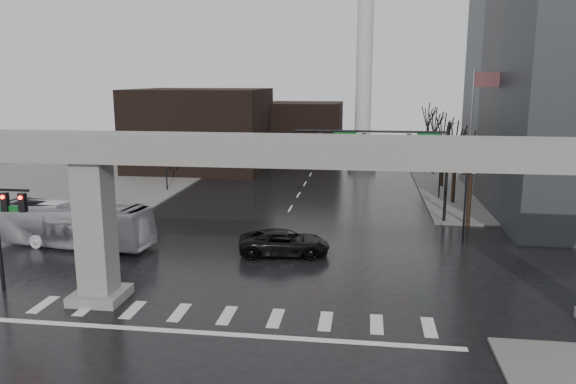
% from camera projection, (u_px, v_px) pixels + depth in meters
% --- Properties ---
extents(ground, '(160.00, 160.00, 0.00)m').
position_uv_depth(ground, '(232.00, 307.00, 28.24)').
color(ground, black).
rests_on(ground, ground).
extents(sidewalk_ne, '(28.00, 36.00, 0.15)m').
position_uv_depth(sidewalk_ne, '(550.00, 186.00, 59.64)').
color(sidewalk_ne, slate).
rests_on(sidewalk_ne, ground).
extents(sidewalk_nw, '(28.00, 36.00, 0.15)m').
position_uv_depth(sidewalk_nw, '(90.00, 174.00, 66.68)').
color(sidewalk_nw, slate).
rests_on(sidewalk_nw, ground).
extents(elevated_guideway, '(48.00, 2.60, 8.70)m').
position_uv_depth(elevated_guideway, '(255.00, 173.00, 26.69)').
color(elevated_guideway, gray).
rests_on(elevated_guideway, ground).
extents(building_far_left, '(16.00, 14.00, 10.00)m').
position_uv_depth(building_far_left, '(201.00, 130.00, 69.89)').
color(building_far_left, black).
rests_on(building_far_left, ground).
extents(building_far_mid, '(10.00, 10.00, 8.00)m').
position_uv_depth(building_far_mid, '(305.00, 131.00, 78.17)').
color(building_far_mid, black).
rests_on(building_far_mid, ground).
extents(smokestack, '(3.60, 3.60, 30.00)m').
position_uv_depth(smokestack, '(364.00, 61.00, 69.40)').
color(smokestack, silver).
rests_on(smokestack, ground).
extents(signal_mast_arm, '(12.12, 0.43, 8.00)m').
position_uv_depth(signal_mast_arm, '(398.00, 149.00, 44.10)').
color(signal_mast_arm, black).
rests_on(signal_mast_arm, ground).
extents(signal_left_pole, '(2.30, 0.30, 6.00)m').
position_uv_depth(signal_left_pole, '(6.00, 218.00, 29.57)').
color(signal_left_pole, black).
rests_on(signal_left_pole, ground).
extents(flagpole_assembly, '(2.06, 0.12, 12.00)m').
position_uv_depth(flagpole_assembly, '(475.00, 125.00, 46.01)').
color(flagpole_assembly, silver).
rests_on(flagpole_assembly, ground).
extents(lamp_right_0, '(1.22, 0.32, 5.11)m').
position_uv_depth(lamp_right_0, '(466.00, 192.00, 39.30)').
color(lamp_right_0, black).
rests_on(lamp_right_0, ground).
extents(lamp_right_1, '(1.22, 0.32, 5.11)m').
position_uv_depth(lamp_right_1, '(441.00, 163.00, 52.89)').
color(lamp_right_1, black).
rests_on(lamp_right_1, ground).
extents(lamp_right_2, '(1.22, 0.32, 5.11)m').
position_uv_depth(lamp_right_2, '(426.00, 145.00, 66.48)').
color(lamp_right_2, black).
rests_on(lamp_right_2, ground).
extents(lamp_left_0, '(1.22, 0.32, 5.11)m').
position_uv_depth(lamp_left_0, '(102.00, 182.00, 42.96)').
color(lamp_left_0, black).
rests_on(lamp_left_0, ground).
extents(lamp_left_1, '(1.22, 0.32, 5.11)m').
position_uv_depth(lamp_left_1, '(166.00, 157.00, 56.54)').
color(lamp_left_1, black).
rests_on(lamp_left_1, ground).
extents(lamp_left_2, '(1.22, 0.32, 5.11)m').
position_uv_depth(lamp_left_2, '(205.00, 142.00, 70.13)').
color(lamp_left_2, black).
rests_on(lamp_left_2, ground).
extents(tree_right_0, '(1.09, 1.58, 7.50)m').
position_uv_depth(tree_right_0, '(470.00, 191.00, 43.20)').
color(tree_right_0, black).
rests_on(tree_right_0, ground).
extents(tree_right_1, '(1.09, 1.61, 7.67)m').
position_uv_depth(tree_right_1, '(455.00, 173.00, 50.95)').
color(tree_right_1, black).
rests_on(tree_right_1, ground).
extents(tree_right_2, '(1.10, 1.63, 7.85)m').
position_uv_depth(tree_right_2, '(443.00, 160.00, 58.70)').
color(tree_right_2, black).
rests_on(tree_right_2, ground).
extents(tree_right_3, '(1.11, 1.66, 8.02)m').
position_uv_depth(tree_right_3, '(434.00, 150.00, 66.45)').
color(tree_right_3, black).
rests_on(tree_right_3, ground).
extents(tree_right_4, '(1.12, 1.69, 8.19)m').
position_uv_depth(tree_right_4, '(427.00, 142.00, 74.20)').
color(tree_right_4, black).
rests_on(tree_right_4, ground).
extents(pickup_truck, '(6.19, 3.46, 1.64)m').
position_uv_depth(pickup_truck, '(284.00, 243.00, 36.48)').
color(pickup_truck, black).
rests_on(pickup_truck, ground).
extents(city_bus, '(11.48, 4.07, 3.13)m').
position_uv_depth(city_bus, '(74.00, 224.00, 38.17)').
color(city_bus, silver).
rests_on(city_bus, ground).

